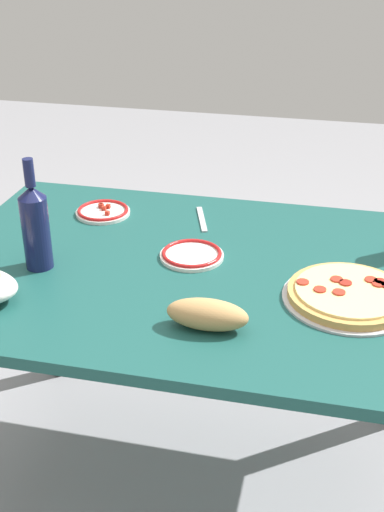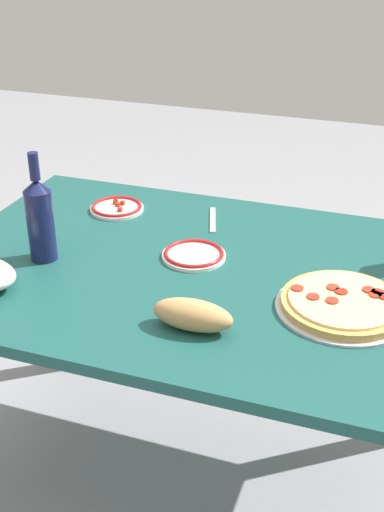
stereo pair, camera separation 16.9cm
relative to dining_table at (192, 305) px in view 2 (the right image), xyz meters
The scene contains 8 objects.
ground_plane 0.62m from the dining_table, ahead, with size 8.00×8.00×0.00m, color gray.
dining_table is the anchor object (origin of this frame).
pepperoni_pizza 0.42m from the dining_table, 168.72° to the left, with size 0.31×0.31×0.03m.
wine_bottle 0.45m from the dining_table, 12.83° to the left, with size 0.07×0.07×0.29m.
side_plate_near 0.13m from the dining_table, 76.48° to the right, with size 0.17×0.17×0.02m.
side_plate_far 0.44m from the dining_table, 37.96° to the right, with size 0.16×0.16×0.02m.
bread_loaf 0.32m from the dining_table, 109.63° to the left, with size 0.18×0.08×0.07m, color tan.
fork_right 0.31m from the dining_table, 82.93° to the right, with size 0.17×0.02×0.01m, color #B7B7BC.
Camera 2 is at (-0.50, 1.41, 1.56)m, focal length 46.72 mm.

